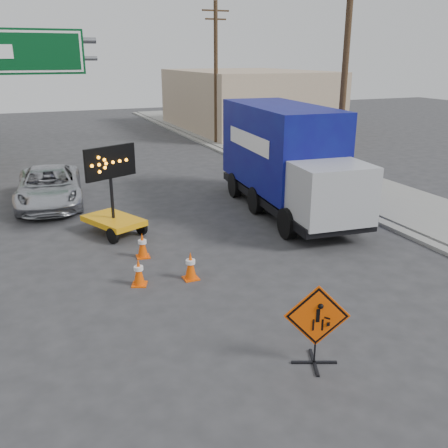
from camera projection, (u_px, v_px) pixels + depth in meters
ground at (290, 356)px, 10.04m from camera, size 100.00×100.00×0.00m
curb_right at (267, 171)px, 25.75m from camera, size 0.40×60.00×0.12m
sidewalk_right at (305, 167)px, 26.59m from camera, size 4.00×60.00×0.15m
building_right_far at (246, 100)px, 40.26m from camera, size 10.00×14.00×4.60m
highway_gantry at (10, 71)px, 22.48m from camera, size 6.18×0.38×6.90m
utility_pole_near at (344, 83)px, 20.19m from camera, size 1.80×0.26×9.00m
utility_pole_far at (216, 72)px, 32.42m from camera, size 1.80×0.26×9.00m
construction_sign at (317, 323)px, 9.52m from camera, size 1.19×0.85×1.69m
arrow_board at (113, 215)px, 16.71m from camera, size 2.02×2.44×3.00m
pickup_truck at (49, 187)px, 20.01m from camera, size 2.98×5.57×1.49m
box_truck at (286, 165)px, 18.85m from camera, size 3.25×8.56×3.98m
cone_a at (191, 265)px, 13.39m from camera, size 0.41×0.41×0.79m
cone_b at (139, 272)px, 13.03m from camera, size 0.50×0.50×0.76m
cone_c at (142, 245)px, 14.85m from camera, size 0.43×0.43×0.77m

